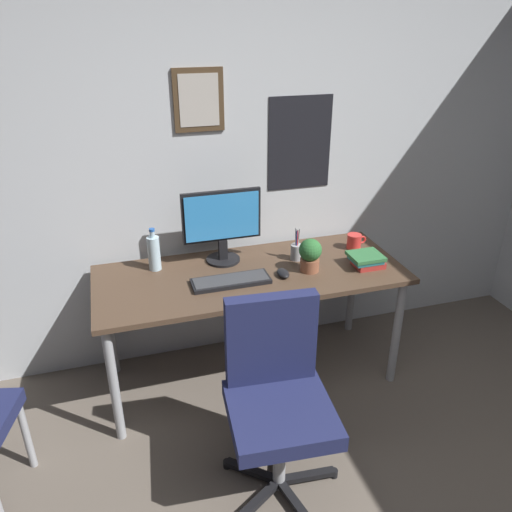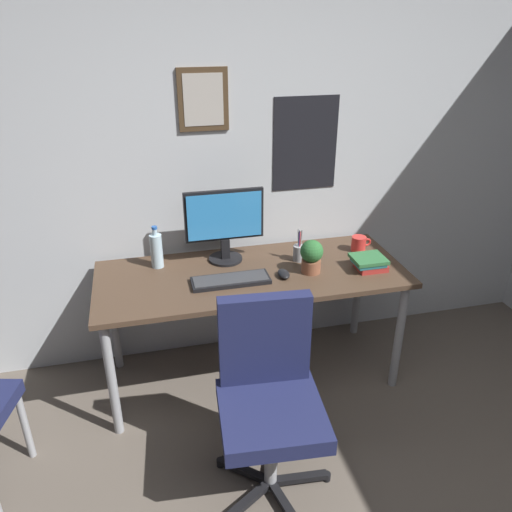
{
  "view_description": "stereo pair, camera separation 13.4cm",
  "coord_description": "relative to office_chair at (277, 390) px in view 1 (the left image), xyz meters",
  "views": [
    {
      "loc": [
        -0.72,
        -0.72,
        2.07
      ],
      "look_at": [
        -0.02,
        1.62,
        0.88
      ],
      "focal_mm": 35.27,
      "sensor_mm": 36.0,
      "label": 1
    },
    {
      "loc": [
        -0.59,
        -0.75,
        2.07
      ],
      "look_at": [
        -0.02,
        1.62,
        0.88
      ],
      "focal_mm": 35.27,
      "sensor_mm": 36.0,
      "label": 2
    }
  ],
  "objects": [
    {
      "name": "water_bottle",
      "position": [
        -0.42,
        0.96,
        0.31
      ],
      "size": [
        0.07,
        0.07,
        0.25
      ],
      "color": "silver",
      "rests_on": "desk"
    },
    {
      "name": "computer_mouse",
      "position": [
        0.26,
        0.66,
        0.22
      ],
      "size": [
        0.06,
        0.11,
        0.04
      ],
      "color": "black",
      "rests_on": "desk"
    },
    {
      "name": "office_chair",
      "position": [
        0.0,
        0.0,
        0.0
      ],
      "size": [
        0.56,
        0.57,
        0.95
      ],
      "color": "#1E234C",
      "rests_on": "ground_plane"
    },
    {
      "name": "book_stack_left",
      "position": [
        0.77,
        0.64,
        0.24
      ],
      "size": [
        0.19,
        0.17,
        0.07
      ],
      "color": "#B22D28",
      "rests_on": "desk"
    },
    {
      "name": "desk",
      "position": [
        0.1,
        0.76,
        0.13
      ],
      "size": [
        1.75,
        0.7,
        0.73
      ],
      "color": "#4C3828",
      "rests_on": "ground_plane"
    },
    {
      "name": "potted_plant",
      "position": [
        0.43,
        0.68,
        0.31
      ],
      "size": [
        0.13,
        0.13,
        0.2
      ],
      "color": "brown",
      "rests_on": "desk"
    },
    {
      "name": "coffee_mug_near",
      "position": [
        0.81,
        0.88,
        0.25
      ],
      "size": [
        0.13,
        0.09,
        0.09
      ],
      "color": "red",
      "rests_on": "desk"
    },
    {
      "name": "keyboard",
      "position": [
        -0.04,
        0.67,
        0.22
      ],
      "size": [
        0.43,
        0.15,
        0.03
      ],
      "color": "black",
      "rests_on": "desk"
    },
    {
      "name": "monitor",
      "position": [
        -0.02,
        0.95,
        0.44
      ],
      "size": [
        0.46,
        0.2,
        0.43
      ],
      "color": "black",
      "rests_on": "desk"
    },
    {
      "name": "wall_back",
      "position": [
        0.12,
        1.19,
        0.77
      ],
      "size": [
        4.4,
        0.1,
        2.6
      ],
      "color": "silver",
      "rests_on": "ground_plane"
    },
    {
      "name": "pen_cup",
      "position": [
        0.41,
        0.84,
        0.26
      ],
      "size": [
        0.07,
        0.07,
        0.2
      ],
      "color": "#9EA0A5",
      "rests_on": "desk"
    }
  ]
}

